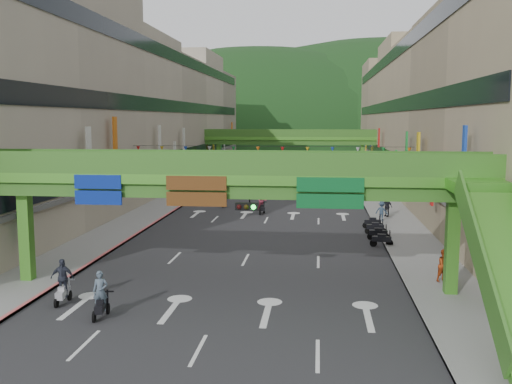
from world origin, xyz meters
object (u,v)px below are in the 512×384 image
Objects in this scene: scooter_rider_near at (101,296)px; pedestrian_red at (444,268)px; car_yellow at (321,191)px; overpass_near at (247,190)px; car_silver at (261,176)px; scooter_rider_mid at (262,202)px.

scooter_rider_near reaches higher than pedestrian_red.
car_yellow is at bearing 76.56° from scooter_rider_near.
overpass_near reaches higher than car_yellow.
car_silver reaches higher than car_yellow.
car_yellow is (8.34, -15.72, -0.05)m from car_silver.
car_silver is at bearing 88.63° from scooter_rider_near.
scooter_rider_mid is (-1.62, 23.85, -4.11)m from overpass_near.
car_yellow is at bearing -69.82° from car_silver.
car_yellow is 2.36× the size of pedestrian_red.
scooter_rider_mid reaches higher than pedestrian_red.
overpass_near is 6.83× the size of car_yellow.
overpass_near is 8.48m from scooter_rider_near.
scooter_rider_mid is at bearing 81.33° from scooter_rider_near.
car_silver is at bearing 95.04° from overpass_near.
car_yellow is (3.77, 36.16, -4.51)m from overpass_near.
overpass_near is 11.39m from pedestrian_red.
scooter_rider_near is at bearing -111.01° from car_yellow.
scooter_rider_near is 41.68m from car_yellow.
car_yellow is at bearing 84.05° from overpass_near.
pedestrian_red reaches higher than car_yellow.
scooter_rider_mid is 24.29m from pedestrian_red.
car_silver is at bearing 77.43° from pedestrian_red.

